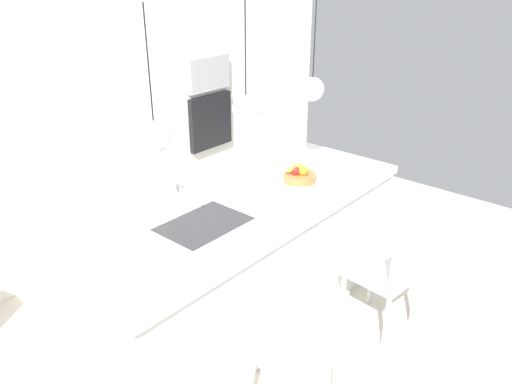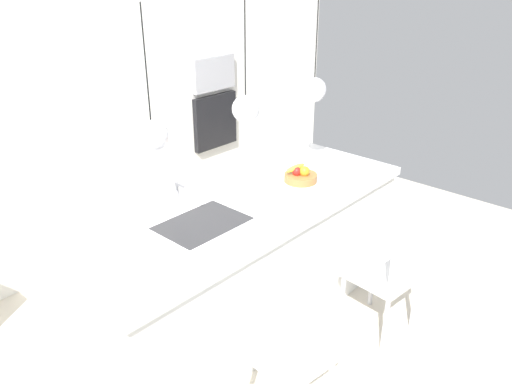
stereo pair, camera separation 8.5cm
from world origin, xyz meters
name	(u,v)px [view 2 (the right image)]	position (x,y,z in m)	size (l,w,h in m)	color
floor	(247,313)	(0.00, 0.00, 0.00)	(6.60, 6.60, 0.00)	beige
back_wall	(109,113)	(0.00, 1.65, 1.30)	(6.00, 0.10, 2.60)	silver
kitchen_island	(247,261)	(0.00, 0.00, 0.48)	(2.70, 0.96, 0.96)	white
sink_basin	(202,224)	(-0.42, 0.00, 0.95)	(0.56, 0.40, 0.02)	#2D2D30
faucet	(180,194)	(-0.42, 0.21, 1.10)	(0.02, 0.17, 0.22)	silver
fruit_bowl	(300,176)	(0.56, -0.05, 1.00)	(0.25, 0.25, 0.14)	#9E6B38
microwave	(213,73)	(1.19, 1.58, 1.48)	(0.54, 0.08, 0.34)	#9E9EA3
oven	(215,121)	(1.19, 1.58, 0.98)	(0.56, 0.08, 0.56)	black
chair_near	(297,352)	(-0.52, -0.88, 0.49)	(0.45, 0.47, 0.88)	white
chair_middle	(390,272)	(0.54, -0.88, 0.50)	(0.47, 0.48, 0.87)	silver
pendant_light_left	(152,135)	(-0.75, 0.00, 1.64)	(0.18, 0.18, 0.78)	silver
pendant_light_center	(246,109)	(0.00, 0.00, 1.64)	(0.18, 0.18, 0.78)	silver
pendant_light_right	(314,89)	(0.75, 0.00, 1.64)	(0.18, 0.18, 0.78)	silver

